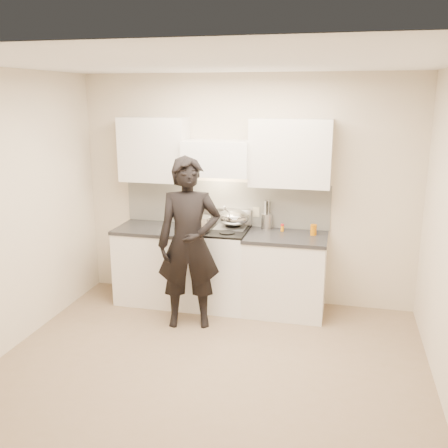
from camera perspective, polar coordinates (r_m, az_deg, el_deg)
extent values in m
plane|color=#836C55|center=(4.81, -1.79, -16.12)|extent=(4.00, 4.00, 0.00)
cube|color=beige|center=(5.95, 2.53, 3.85)|extent=(4.00, 0.04, 2.70)
cube|color=beige|center=(2.73, -11.83, -9.62)|extent=(4.00, 0.04, 2.70)
cube|color=beige|center=(5.17, -23.84, 0.98)|extent=(0.04, 3.50, 2.70)
cube|color=white|center=(4.14, -2.10, 17.83)|extent=(4.00, 3.50, 0.02)
cube|color=silver|center=(6.02, 0.16, 2.39)|extent=(2.50, 0.02, 0.53)
cube|color=#B4B4B4|center=(6.03, -0.39, 0.90)|extent=(0.76, 0.08, 0.20)
cube|color=white|center=(5.75, -0.76, 7.54)|extent=(0.76, 0.40, 0.40)
cylinder|color=silver|center=(5.61, -1.21, 5.49)|extent=(0.66, 0.02, 0.02)
cube|color=silver|center=(5.64, 7.61, 8.03)|extent=(0.90, 0.33, 0.75)
cube|color=silver|center=(6.02, -7.98, 8.42)|extent=(0.80, 0.33, 0.75)
cube|color=#C0B99A|center=(5.95, 3.69, 1.38)|extent=(0.08, 0.01, 0.12)
cube|color=white|center=(5.93, -1.02, -5.07)|extent=(0.76, 0.65, 0.92)
cube|color=black|center=(5.79, -1.04, -0.67)|extent=(0.76, 0.65, 0.02)
cube|color=silver|center=(5.87, 0.77, -0.33)|extent=(0.36, 0.34, 0.01)
cylinder|color=silver|center=(5.56, -1.79, -2.95)|extent=(0.62, 0.02, 0.02)
cylinder|color=black|center=(5.70, -3.17, -0.75)|extent=(0.18, 0.18, 0.01)
cylinder|color=black|center=(5.61, 0.36, -0.98)|extent=(0.18, 0.18, 0.01)
cylinder|color=black|center=(5.97, -2.35, -0.02)|extent=(0.18, 0.18, 0.01)
cylinder|color=black|center=(5.89, 1.02, -0.22)|extent=(0.18, 0.18, 0.01)
cube|color=silver|center=(5.80, 6.99, -5.86)|extent=(0.90, 0.65, 0.88)
cube|color=black|center=(5.66, 7.13, -1.49)|extent=(0.92, 0.67, 0.04)
cube|color=silver|center=(6.17, -8.07, -4.63)|extent=(0.80, 0.65, 0.88)
cube|color=black|center=(6.04, -8.22, -0.50)|extent=(0.82, 0.67, 0.04)
ellipsoid|color=silver|center=(5.85, 1.21, 0.73)|extent=(0.35, 0.35, 0.19)
torus|color=silver|center=(5.84, 1.21, 1.15)|extent=(0.36, 0.36, 0.02)
ellipsoid|color=#C4B59B|center=(5.86, 1.21, 0.63)|extent=(0.20, 0.20, 0.09)
cylinder|color=silver|center=(5.71, 0.43, 1.44)|extent=(0.04, 0.26, 0.19)
cylinder|color=silver|center=(5.66, -2.66, 0.06)|extent=(0.30, 0.30, 0.16)
cube|color=silver|center=(5.73, -3.83, 0.81)|extent=(0.05, 0.04, 0.01)
cube|color=silver|center=(5.57, -1.47, 0.45)|extent=(0.05, 0.04, 0.01)
cylinder|color=#B4B4B4|center=(5.90, 4.89, 0.32)|extent=(0.12, 0.12, 0.18)
cylinder|color=black|center=(5.88, 5.19, 1.16)|extent=(0.01, 0.01, 0.31)
cylinder|color=silver|center=(5.90, 5.07, 1.21)|extent=(0.01, 0.01, 0.31)
cylinder|color=#B4B4B4|center=(5.91, 4.86, 1.22)|extent=(0.01, 0.01, 0.31)
cylinder|color=black|center=(5.89, 4.68, 1.20)|extent=(0.01, 0.01, 0.31)
cylinder|color=#B4B4B4|center=(5.87, 4.62, 1.15)|extent=(0.01, 0.01, 0.31)
cylinder|color=silver|center=(5.85, 4.73, 1.11)|extent=(0.01, 0.01, 0.31)
cylinder|color=black|center=(5.85, 4.95, 1.09)|extent=(0.01, 0.01, 0.31)
cylinder|color=#B4B4B4|center=(5.86, 5.13, 1.11)|extent=(0.01, 0.01, 0.31)
cylinder|color=orange|center=(5.81, 6.67, -0.52)|extent=(0.04, 0.04, 0.06)
cylinder|color=red|center=(5.80, 6.69, -0.11)|extent=(0.04, 0.04, 0.02)
cylinder|color=#BB6505|center=(5.70, 10.19, -0.66)|extent=(0.07, 0.07, 0.12)
imported|color=black|center=(5.30, -4.01, -2.25)|extent=(0.77, 0.60, 1.85)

